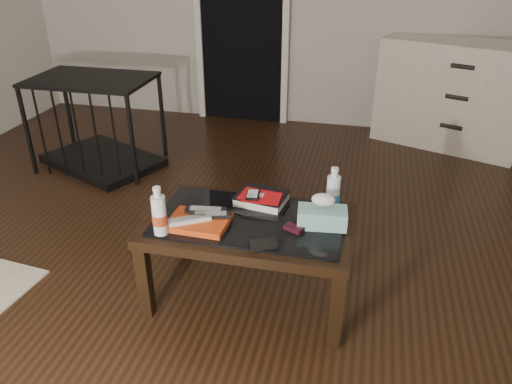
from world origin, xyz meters
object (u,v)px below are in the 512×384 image
coffee_table (250,230)px  textbook (262,198)px  dresser (452,94)px  tissue_box (322,217)px  water_bottle_right (333,190)px  water_bottle_left (159,211)px  pet_crate (100,137)px

coffee_table → textbook: size_ratio=4.00×
coffee_table → dresser: dresser is taller
tissue_box → water_bottle_right: bearing=71.0°
water_bottle_left → water_bottle_right: bearing=27.0°
textbook → water_bottle_right: 0.37m
dresser → water_bottle_left: 3.08m
pet_crate → textbook: 1.97m
dresser → water_bottle_left: (-1.57, -2.64, 0.13)m
water_bottle_left → water_bottle_right: 0.84m
water_bottle_left → tissue_box: (0.72, 0.23, -0.07)m
pet_crate → water_bottle_left: bearing=-27.6°
dresser → textbook: size_ratio=5.20×
textbook → water_bottle_left: (-0.39, -0.39, 0.10)m
dresser → tissue_box: bearing=-89.1°
pet_crate → tissue_box: (1.91, -1.31, 0.28)m
dresser → pet_crate: dresser is taller
coffee_table → dresser: bearing=63.7°
pet_crate → textbook: bearing=-11.3°
water_bottle_left → pet_crate: bearing=127.6°
water_bottle_right → tissue_box: 0.17m
coffee_table → water_bottle_right: size_ratio=4.20×
textbook → water_bottle_left: size_ratio=1.05×
pet_crate → textbook: pet_crate is taller
pet_crate → tissue_box: bearing=-9.7°
coffee_table → water_bottle_right: 0.45m
dresser → water_bottle_right: dresser is taller
coffee_table → water_bottle_right: (0.38, 0.17, 0.18)m
coffee_table → water_bottle_left: size_ratio=4.20×
textbook → water_bottle_left: bearing=-126.4°
textbook → tissue_box: tissue_box is taller
dresser → tissue_box: dresser is taller
pet_crate → water_bottle_right: 2.29m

